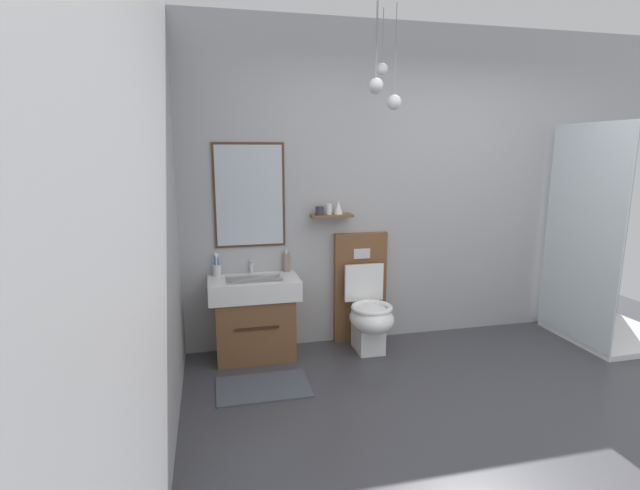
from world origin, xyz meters
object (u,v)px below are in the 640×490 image
soap_dispenser (286,262)px  toothbrush_cup (217,269)px  toilet (366,306)px  shower_tray (601,297)px  vanity_sink_left (255,315)px

soap_dispenser → toothbrush_cup: bearing=-179.0°
toothbrush_cup → toilet: bearing=-7.3°
toothbrush_cup → shower_tray: 3.45m
soap_dispenser → shower_tray: shower_tray is taller
soap_dispenser → shower_tray: 2.88m
soap_dispenser → shower_tray: size_ratio=0.10×
vanity_sink_left → toilet: size_ratio=0.74×
soap_dispenser → vanity_sink_left: bearing=-153.4°
toothbrush_cup → soap_dispenser: (0.59, 0.01, 0.02)m
vanity_sink_left → toilet: (0.97, -0.02, 0.01)m
vanity_sink_left → soap_dispenser: bearing=26.6°
vanity_sink_left → toilet: bearing=-1.2°
toothbrush_cup → soap_dispenser: toothbrush_cup is taller
toilet → toothbrush_cup: (-1.26, 0.16, 0.37)m
toilet → toothbrush_cup: size_ratio=4.98×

